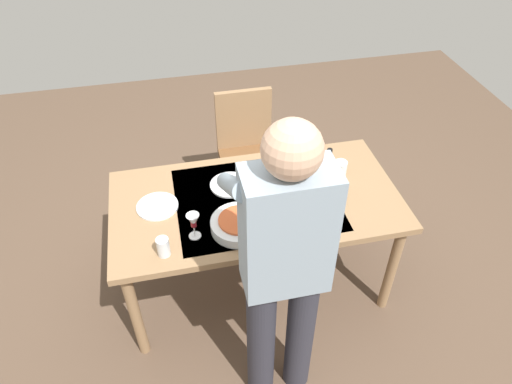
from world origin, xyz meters
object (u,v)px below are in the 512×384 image
at_px(dining_table, 256,208).
at_px(wine_bottle, 327,176).
at_px(chair_near, 247,145).
at_px(person_server, 284,265).
at_px(dinner_plate_near, 157,206).
at_px(serving_bowl_pasta, 239,224).
at_px(water_cup_far_left, 340,168).
at_px(dinner_plate_far, 230,185).
at_px(wine_glass_left, 193,222).
at_px(water_cup_near_left, 163,247).
at_px(water_cup_near_right, 315,227).

bearing_deg(dining_table, wine_bottle, 176.97).
relative_size(chair_near, person_server, 0.54).
distance_m(wine_bottle, dinner_plate_near, 0.96).
bearing_deg(wine_bottle, serving_bowl_pasta, 19.31).
bearing_deg(dining_table, water_cup_far_left, -168.66).
bearing_deg(person_server, serving_bowl_pasta, -77.18).
height_order(chair_near, dinner_plate_near, chair_near).
relative_size(chair_near, water_cup_far_left, 10.08).
bearing_deg(chair_near, dinner_plate_near, 48.99).
xyz_separation_m(person_server, dinner_plate_near, (0.52, -0.73, -0.22)).
height_order(person_server, serving_bowl_pasta, person_server).
bearing_deg(dinner_plate_far, wine_glass_left, 55.70).
bearing_deg(water_cup_far_left, chair_near, -58.32).
relative_size(chair_near, serving_bowl_pasta, 3.03).
relative_size(water_cup_near_left, dinner_plate_near, 0.46).
relative_size(water_cup_near_left, water_cup_near_right, 1.14).
bearing_deg(wine_glass_left, dinner_plate_far, -124.30).
bearing_deg(water_cup_near_right, water_cup_near_left, -1.85).
height_order(wine_glass_left, serving_bowl_pasta, wine_glass_left).
height_order(chair_near, person_server, person_server).
bearing_deg(serving_bowl_pasta, water_cup_near_left, 13.65).
xyz_separation_m(chair_near, dinner_plate_near, (0.65, 0.75, 0.21)).
xyz_separation_m(chair_near, wine_glass_left, (0.48, 1.02, 0.31)).
relative_size(dining_table, dinner_plate_near, 7.06).
bearing_deg(water_cup_far_left, dinner_plate_near, 3.08).
height_order(water_cup_far_left, serving_bowl_pasta, water_cup_far_left).
relative_size(dining_table, water_cup_near_left, 15.43).
distance_m(water_cup_near_left, water_cup_far_left, 1.15).
bearing_deg(wine_bottle, wine_glass_left, 14.24).
height_order(person_server, water_cup_near_right, person_server).
distance_m(person_server, water_cup_near_left, 0.65).
bearing_deg(wine_bottle, water_cup_near_left, 16.94).
bearing_deg(water_cup_far_left, dining_table, 11.34).
bearing_deg(chair_near, dinner_plate_far, 70.59).
distance_m(dining_table, wine_glass_left, 0.47).
xyz_separation_m(wine_glass_left, water_cup_near_left, (0.16, 0.09, -0.05)).
relative_size(water_cup_far_left, serving_bowl_pasta, 0.30).
xyz_separation_m(wine_glass_left, dinner_plate_far, (-0.25, -0.36, -0.10)).
height_order(chair_near, wine_bottle, wine_bottle).
bearing_deg(dining_table, serving_bowl_pasta, 56.84).
bearing_deg(wine_bottle, dining_table, -3.03).
bearing_deg(water_cup_near_left, person_server, 143.32).
bearing_deg(water_cup_near_right, water_cup_far_left, -124.07).
relative_size(water_cup_near_right, serving_bowl_pasta, 0.31).
xyz_separation_m(chair_near, water_cup_far_left, (-0.43, 0.69, 0.25)).
bearing_deg(wine_bottle, person_server, 57.01).
height_order(dining_table, wine_bottle, wine_bottle).
xyz_separation_m(wine_glass_left, serving_bowl_pasta, (-0.23, -0.01, -0.07)).
height_order(dining_table, serving_bowl_pasta, serving_bowl_pasta).
distance_m(water_cup_near_right, dinner_plate_far, 0.60).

